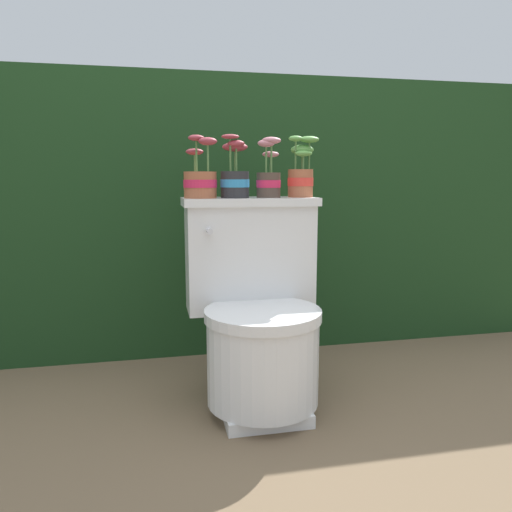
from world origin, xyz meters
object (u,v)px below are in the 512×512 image
object	(u,v)px
potted_plant_left	(200,180)
potted_plant_middle	(269,177)
potted_plant_midleft	(235,176)
toilet	(257,315)
potted_plant_midright	(301,174)

from	to	relation	value
potted_plant_left	potted_plant_middle	size ratio (longest dim) A/B	1.02
potted_plant_midleft	potted_plant_left	bearing A→B (deg)	-178.95
potted_plant_midleft	potted_plant_middle	size ratio (longest dim) A/B	1.04
potted_plant_midleft	potted_plant_middle	bearing A→B (deg)	-2.25
toilet	potted_plant_middle	size ratio (longest dim) A/B	3.39
toilet	potted_plant_midright	distance (m)	0.56
potted_plant_left	potted_plant_midleft	distance (m)	0.13
potted_plant_left	potted_plant_midright	distance (m)	0.39
potted_plant_midright	potted_plant_middle	bearing A→B (deg)	-174.00
potted_plant_midright	toilet	bearing A→B (deg)	-145.64
potted_plant_middle	potted_plant_midright	distance (m)	0.13
potted_plant_midleft	potted_plant_middle	xyz separation A→B (m)	(0.13, -0.00, -0.00)
toilet	potted_plant_midleft	distance (m)	0.52
potted_plant_midleft	potted_plant_midright	world-z (taller)	potted_plant_midleft
toilet	potted_plant_left	bearing A→B (deg)	145.73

